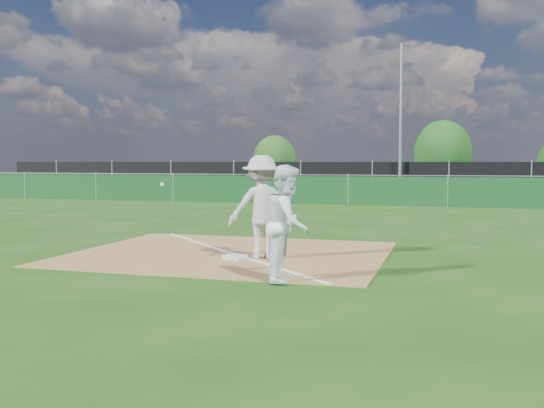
{
  "coord_description": "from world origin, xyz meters",
  "views": [
    {
      "loc": [
        4.14,
        -10.07,
        1.81
      ],
      "look_at": [
        0.85,
        1.0,
        1.0
      ],
      "focal_mm": 40.0,
      "sensor_mm": 36.0,
      "label": 1
    }
  ],
  "objects_px": {
    "car_right": "(501,182)",
    "car_mid": "(344,180)",
    "light_pole": "(401,120)",
    "first_base": "(235,257)",
    "tree_mid": "(443,153)",
    "tree_left": "(275,160)",
    "runner": "(288,223)",
    "car_left": "(287,179)",
    "play_at_first": "(262,207)"
  },
  "relations": [
    {
      "from": "car_mid",
      "to": "light_pole",
      "type": "bearing_deg",
      "value": -145.43
    },
    {
      "from": "first_base",
      "to": "tree_mid",
      "type": "relative_size",
      "value": 0.07
    },
    {
      "from": "car_left",
      "to": "car_right",
      "type": "relative_size",
      "value": 0.88
    },
    {
      "from": "tree_left",
      "to": "tree_mid",
      "type": "height_order",
      "value": "tree_mid"
    },
    {
      "from": "tree_left",
      "to": "car_mid",
      "type": "bearing_deg",
      "value": -39.62
    },
    {
      "from": "car_left",
      "to": "first_base",
      "type": "bearing_deg",
      "value": 177.0
    },
    {
      "from": "tree_left",
      "to": "tree_mid",
      "type": "relative_size",
      "value": 0.79
    },
    {
      "from": "first_base",
      "to": "car_left",
      "type": "distance_m",
      "value": 27.29
    },
    {
      "from": "light_pole",
      "to": "runner",
      "type": "bearing_deg",
      "value": -89.32
    },
    {
      "from": "light_pole",
      "to": "tree_mid",
      "type": "bearing_deg",
      "value": 80.35
    },
    {
      "from": "play_at_first",
      "to": "car_right",
      "type": "height_order",
      "value": "play_at_first"
    },
    {
      "from": "light_pole",
      "to": "runner",
      "type": "height_order",
      "value": "light_pole"
    },
    {
      "from": "light_pole",
      "to": "play_at_first",
      "type": "distance_m",
      "value": 22.38
    },
    {
      "from": "first_base",
      "to": "car_mid",
      "type": "relative_size",
      "value": 0.09
    },
    {
      "from": "runner",
      "to": "first_base",
      "type": "bearing_deg",
      "value": 37.6
    },
    {
      "from": "tree_mid",
      "to": "first_base",
      "type": "bearing_deg",
      "value": -95.3
    },
    {
      "from": "first_base",
      "to": "runner",
      "type": "relative_size",
      "value": 0.2
    },
    {
      "from": "runner",
      "to": "car_right",
      "type": "height_order",
      "value": "runner"
    },
    {
      "from": "car_left",
      "to": "car_right",
      "type": "bearing_deg",
      "value": -106.13
    },
    {
      "from": "car_mid",
      "to": "car_right",
      "type": "bearing_deg",
      "value": -98.27
    },
    {
      "from": "first_base",
      "to": "car_left",
      "type": "xyz_separation_m",
      "value": [
        -6.2,
        26.57,
        0.64
      ]
    },
    {
      "from": "first_base",
      "to": "car_mid",
      "type": "height_order",
      "value": "car_mid"
    },
    {
      "from": "light_pole",
      "to": "car_right",
      "type": "relative_size",
      "value": 1.76
    },
    {
      "from": "first_base",
      "to": "car_left",
      "type": "relative_size",
      "value": 0.09
    },
    {
      "from": "first_base",
      "to": "car_mid",
      "type": "xyz_separation_m",
      "value": [
        -2.72,
        27.49,
        0.62
      ]
    },
    {
      "from": "tree_mid",
      "to": "tree_left",
      "type": "bearing_deg",
      "value": -171.79
    },
    {
      "from": "light_pole",
      "to": "first_base",
      "type": "height_order",
      "value": "light_pole"
    },
    {
      "from": "tree_left",
      "to": "play_at_first",
      "type": "bearing_deg",
      "value": -74.11
    },
    {
      "from": "tree_mid",
      "to": "car_right",
      "type": "bearing_deg",
      "value": -66.18
    },
    {
      "from": "runner",
      "to": "car_mid",
      "type": "bearing_deg",
      "value": 4.32
    },
    {
      "from": "runner",
      "to": "tree_mid",
      "type": "relative_size",
      "value": 0.37
    },
    {
      "from": "light_pole",
      "to": "car_mid",
      "type": "relative_size",
      "value": 1.99
    },
    {
      "from": "car_left",
      "to": "tree_left",
      "type": "distance_m",
      "value": 6.53
    },
    {
      "from": "car_right",
      "to": "tree_left",
      "type": "relative_size",
      "value": 1.21
    },
    {
      "from": "first_base",
      "to": "car_right",
      "type": "relative_size",
      "value": 0.08
    },
    {
      "from": "light_pole",
      "to": "first_base",
      "type": "bearing_deg",
      "value": -92.97
    },
    {
      "from": "car_right",
      "to": "car_mid",
      "type": "bearing_deg",
      "value": 68.8
    },
    {
      "from": "light_pole",
      "to": "tree_mid",
      "type": "relative_size",
      "value": 1.69
    },
    {
      "from": "play_at_first",
      "to": "car_mid",
      "type": "height_order",
      "value": "play_at_first"
    },
    {
      "from": "car_mid",
      "to": "play_at_first",
      "type": "bearing_deg",
      "value": -175.95
    },
    {
      "from": "light_pole",
      "to": "tree_mid",
      "type": "distance_m",
      "value": 12.08
    },
    {
      "from": "runner",
      "to": "car_left",
      "type": "xyz_separation_m",
      "value": [
        -7.65,
        28.21,
        -0.19
      ]
    },
    {
      "from": "car_left",
      "to": "tree_mid",
      "type": "height_order",
      "value": "tree_mid"
    },
    {
      "from": "light_pole",
      "to": "tree_left",
      "type": "bearing_deg",
      "value": 134.41
    },
    {
      "from": "play_at_first",
      "to": "car_left",
      "type": "distance_m",
      "value": 27.18
    },
    {
      "from": "light_pole",
      "to": "car_mid",
      "type": "distance_m",
      "value": 7.23
    },
    {
      "from": "play_at_first",
      "to": "tree_left",
      "type": "distance_m",
      "value": 33.55
    },
    {
      "from": "car_mid",
      "to": "tree_mid",
      "type": "xyz_separation_m",
      "value": [
        5.89,
        6.69,
        1.77
      ]
    },
    {
      "from": "light_pole",
      "to": "first_base",
      "type": "distance_m",
      "value": 22.75
    },
    {
      "from": "car_mid",
      "to": "tree_left",
      "type": "distance_m",
      "value": 7.9
    }
  ]
}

